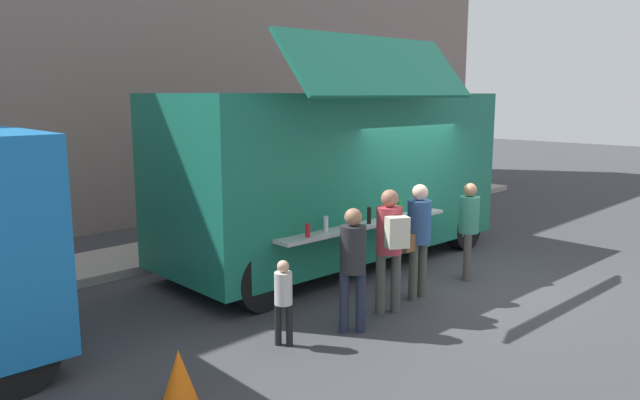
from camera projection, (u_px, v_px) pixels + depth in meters
ground_plane at (451, 279)px, 10.00m from camera, size 60.00×60.00×0.00m
curb_strip at (57, 274)px, 10.02m from camera, size 28.00×1.60×0.15m
building_behind at (11, 4)px, 12.59m from camera, size 32.00×2.40×9.75m
food_truck_main at (336, 172)px, 10.75m from camera, size 6.56×3.37×3.91m
traffic_cone_orange at (179, 376)px, 5.97m from camera, size 0.36×0.36×0.55m
trash_bin at (376, 195)px, 15.34m from camera, size 0.60×0.60×1.01m
customer_front_ordering at (418, 232)px, 8.92m from camera, size 0.56×0.35×1.73m
customer_mid_with_backpack at (390, 239)px, 8.27m from camera, size 0.48×0.57×1.75m
customer_rear_waiting at (353, 259)px, 7.63m from camera, size 0.33×0.33×1.62m
customer_extra_browsing at (469, 222)px, 9.87m from camera, size 0.33×0.33×1.61m
child_near_queue at (283, 295)px, 7.27m from camera, size 0.22×0.22×1.07m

